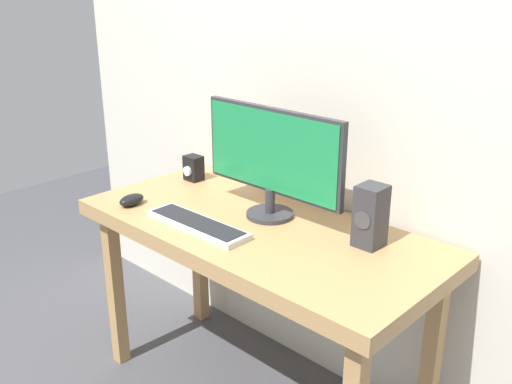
# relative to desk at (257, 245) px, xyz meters

# --- Properties ---
(desk) EXTENTS (1.34, 0.62, 0.75)m
(desk) POSITION_rel_desk_xyz_m (0.00, 0.00, 0.00)
(desk) COLOR tan
(desk) RESTS_ON ground_plane
(monitor) EXTENTS (0.61, 0.17, 0.40)m
(monitor) POSITION_rel_desk_xyz_m (-0.02, 0.09, 0.30)
(monitor) COLOR #333338
(monitor) RESTS_ON desk
(keyboard_primary) EXTENTS (0.42, 0.12, 0.02)m
(keyboard_primary) POSITION_rel_desk_xyz_m (-0.13, -0.16, 0.09)
(keyboard_primary) COLOR silver
(keyboard_primary) RESTS_ON desk
(mouse) EXTENTS (0.07, 0.11, 0.04)m
(mouse) POSITION_rel_desk_xyz_m (-0.47, -0.20, 0.10)
(mouse) COLOR black
(mouse) RESTS_ON desk
(speaker_right) EXTENTS (0.08, 0.09, 0.21)m
(speaker_right) POSITION_rel_desk_xyz_m (0.38, 0.13, 0.18)
(speaker_right) COLOR #333338
(speaker_right) RESTS_ON desk
(audio_controller) EXTENTS (0.07, 0.07, 0.11)m
(audio_controller) POSITION_rel_desk_xyz_m (-0.52, 0.16, 0.13)
(audio_controller) COLOR black
(audio_controller) RESTS_ON desk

